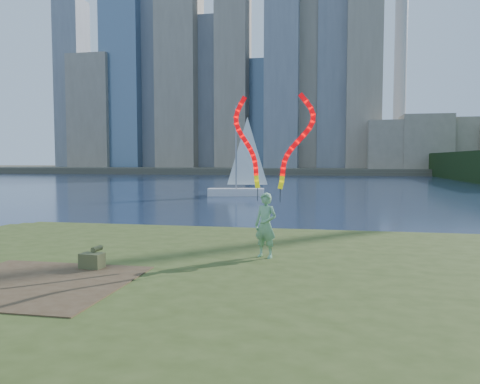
# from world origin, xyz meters

# --- Properties ---
(ground) EXTENTS (320.00, 320.00, 0.00)m
(ground) POSITION_xyz_m (0.00, 0.00, 0.00)
(ground) COLOR #1A2741
(ground) RESTS_ON ground
(grassy_knoll) EXTENTS (20.00, 18.00, 0.80)m
(grassy_knoll) POSITION_xyz_m (0.00, -2.30, 0.34)
(grassy_knoll) COLOR #394819
(grassy_knoll) RESTS_ON ground
(dirt_patch) EXTENTS (3.20, 3.00, 0.02)m
(dirt_patch) POSITION_xyz_m (-2.20, -3.20, 0.81)
(dirt_patch) COLOR #47331E
(dirt_patch) RESTS_ON grassy_knoll
(far_shore) EXTENTS (320.00, 40.00, 1.20)m
(far_shore) POSITION_xyz_m (0.00, 95.00, 0.60)
(far_shore) COLOR #494536
(far_shore) RESTS_ON ground
(woman_with_ribbons) EXTENTS (1.82, 0.79, 3.82)m
(woman_with_ribbons) POSITION_xyz_m (1.44, -0.29, 2.27)
(woman_with_ribbons) COLOR #197B30
(woman_with_ribbons) RESTS_ON grassy_knoll
(canvas_bag) EXTENTS (0.45, 0.51, 0.41)m
(canvas_bag) POSITION_xyz_m (-1.74, -2.01, 0.97)
(canvas_bag) COLOR #4A502D
(canvas_bag) RESTS_ON grassy_knoll
(sailboat) EXTENTS (4.83, 2.12, 7.25)m
(sailboat) POSITION_xyz_m (-4.41, 26.52, 1.25)
(sailboat) COLOR white
(sailboat) RESTS_ON ground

